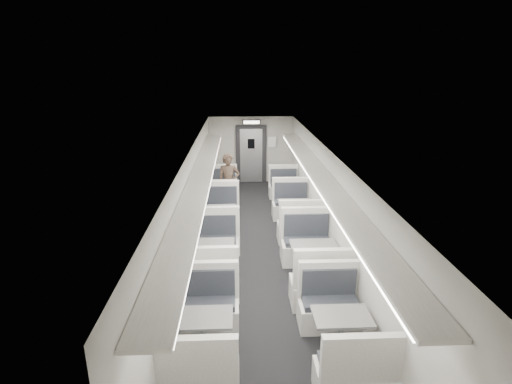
{
  "coord_description": "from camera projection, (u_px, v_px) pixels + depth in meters",
  "views": [
    {
      "loc": [
        -0.47,
        -8.24,
        4.17
      ],
      "look_at": [
        -0.03,
        1.36,
        1.08
      ],
      "focal_mm": 28.0,
      "sensor_mm": 36.0,
      "label": 1
    }
  ],
  "objects": [
    {
      "name": "booth_right_b",
      "position": [
        295.0,
        215.0,
        10.5
      ],
      "size": [
        1.04,
        2.12,
        1.13
      ],
      "color": "white",
      "rests_on": "room"
    },
    {
      "name": "wall_notice",
      "position": [
        272.0,
        142.0,
        14.33
      ],
      "size": [
        0.32,
        0.02,
        0.4
      ],
      "primitive_type": "cube",
      "color": "white",
      "rests_on": "room"
    },
    {
      "name": "luggage_rack_right",
      "position": [
        321.0,
        177.0,
        8.31
      ],
      "size": [
        0.46,
        10.4,
        0.09
      ],
      "color": "white",
      "rests_on": "room"
    },
    {
      "name": "booth_left_d",
      "position": [
        204.0,
        337.0,
        5.82
      ],
      "size": [
        1.01,
        2.05,
        1.1
      ],
      "color": "white",
      "rests_on": "room"
    },
    {
      "name": "booth_right_a",
      "position": [
        286.0,
        194.0,
        12.34
      ],
      "size": [
        0.96,
        1.95,
        1.04
      ],
      "color": "white",
      "rests_on": "room"
    },
    {
      "name": "luggage_rack_left",
      "position": [
        201.0,
        179.0,
        8.21
      ],
      "size": [
        0.46,
        10.4,
        0.09
      ],
      "color": "white",
      "rests_on": "room"
    },
    {
      "name": "window_a",
      "position": [
        204.0,
        163.0,
        11.89
      ],
      "size": [
        0.02,
        1.18,
        0.84
      ],
      "primitive_type": "cube",
      "color": "black",
      "rests_on": "room"
    },
    {
      "name": "passenger",
      "position": [
        229.0,
        183.0,
        11.53
      ],
      "size": [
        0.65,
        0.44,
        1.75
      ],
      "primitive_type": "imported",
      "rotation": [
        0.0,
        0.0,
        0.03
      ],
      "color": "black",
      "rests_on": "room"
    },
    {
      "name": "window_d",
      "position": [
        167.0,
        274.0,
        5.61
      ],
      "size": [
        0.02,
        1.18,
        0.84
      ],
      "primitive_type": "cube",
      "color": "black",
      "rests_on": "room"
    },
    {
      "name": "window_c",
      "position": [
        186.0,
        217.0,
        7.7
      ],
      "size": [
        0.02,
        1.18,
        0.84
      ],
      "primitive_type": "cube",
      "color": "black",
      "rests_on": "room"
    },
    {
      "name": "booth_right_d",
      "position": [
        341.0,
        336.0,
        5.86
      ],
      "size": [
        1.01,
        2.04,
        1.09
      ],
      "color": "white",
      "rests_on": "room"
    },
    {
      "name": "exit_sign",
      "position": [
        251.0,
        122.0,
        13.61
      ],
      "size": [
        0.62,
        0.12,
        0.16
      ],
      "color": "black",
      "rests_on": "room"
    },
    {
      "name": "booth_right_c",
      "position": [
        313.0,
        262.0,
        7.94
      ],
      "size": [
        1.1,
        2.24,
        1.2
      ],
      "color": "white",
      "rests_on": "room"
    },
    {
      "name": "room",
      "position": [
        260.0,
        206.0,
        8.76
      ],
      "size": [
        3.24,
        12.24,
        2.64
      ],
      "color": "black",
      "rests_on": "ground"
    },
    {
      "name": "window_b",
      "position": [
        197.0,
        184.0,
        9.79
      ],
      "size": [
        0.02,
        1.18,
        0.84
      ],
      "primitive_type": "cube",
      "color": "black",
      "rests_on": "room"
    },
    {
      "name": "vestibule_door",
      "position": [
        251.0,
        155.0,
        14.45
      ],
      "size": [
        1.1,
        0.13,
        2.1
      ],
      "color": "black",
      "rests_on": "room"
    },
    {
      "name": "booth_left_c",
      "position": [
        214.0,
        259.0,
        8.12
      ],
      "size": [
        1.03,
        2.1,
        1.12
      ],
      "color": "white",
      "rests_on": "room"
    },
    {
      "name": "booth_left_b",
      "position": [
        218.0,
        222.0,
        9.98
      ],
      "size": [
        1.08,
        2.2,
        1.17
      ],
      "color": "white",
      "rests_on": "room"
    },
    {
      "name": "booth_left_a",
      "position": [
        222.0,
        193.0,
        12.34
      ],
      "size": [
        0.97,
        1.96,
        1.05
      ],
      "color": "white",
      "rests_on": "room"
    }
  ]
}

